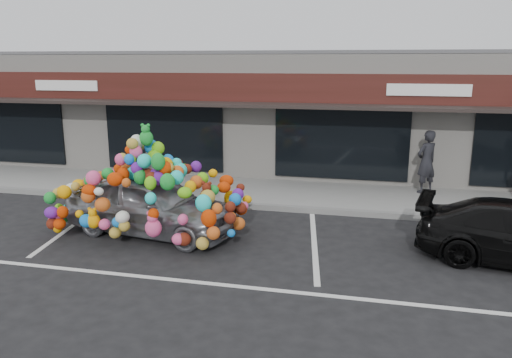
# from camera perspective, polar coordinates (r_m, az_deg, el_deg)

# --- Properties ---
(ground) EXTENTS (90.00, 90.00, 0.00)m
(ground) POSITION_cam_1_polar(r_m,az_deg,el_deg) (11.76, -7.21, -6.57)
(ground) COLOR black
(ground) RESTS_ON ground
(shop_building) EXTENTS (24.00, 7.20, 4.31)m
(shop_building) POSITION_cam_1_polar(r_m,az_deg,el_deg) (19.28, 1.32, 7.93)
(shop_building) COLOR beige
(shop_building) RESTS_ON ground
(sidewalk) EXTENTS (26.00, 3.00, 0.15)m
(sidewalk) POSITION_cam_1_polar(r_m,az_deg,el_deg) (15.38, -2.10, -1.38)
(sidewalk) COLOR gray
(sidewalk) RESTS_ON ground
(kerb) EXTENTS (26.00, 0.18, 0.16)m
(kerb) POSITION_cam_1_polar(r_m,az_deg,el_deg) (13.99, -3.70, -2.91)
(kerb) COLOR slate
(kerb) RESTS_ON ground
(parking_stripe_left) EXTENTS (0.73, 4.37, 0.01)m
(parking_stripe_left) POSITION_cam_1_polar(r_m,az_deg,el_deg) (13.33, -19.98, -4.86)
(parking_stripe_left) COLOR silver
(parking_stripe_left) RESTS_ON ground
(parking_stripe_mid) EXTENTS (0.73, 4.37, 0.01)m
(parking_stripe_mid) POSITION_cam_1_polar(r_m,az_deg,el_deg) (11.34, 6.67, -7.32)
(parking_stripe_mid) COLOR silver
(parking_stripe_mid) RESTS_ON ground
(lane_line) EXTENTS (14.00, 0.12, 0.01)m
(lane_line) POSITION_cam_1_polar(r_m,az_deg,el_deg) (9.19, -0.23, -12.35)
(lane_line) COLOR silver
(lane_line) RESTS_ON ground
(toy_car) EXTENTS (3.02, 4.70, 2.59)m
(toy_car) POSITION_cam_1_polar(r_m,az_deg,el_deg) (11.91, -11.92, -2.07)
(toy_car) COLOR #A5A9B0
(toy_car) RESTS_ON ground
(pedestrian_a) EXTENTS (0.81, 0.78, 1.87)m
(pedestrian_a) POSITION_cam_1_polar(r_m,az_deg,el_deg) (15.55, 18.90, 1.88)
(pedestrian_a) COLOR black
(pedestrian_a) RESTS_ON sidewalk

